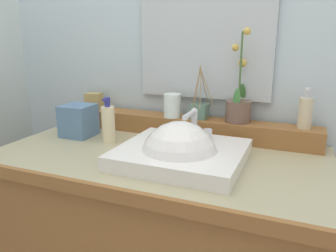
{
  "coord_description": "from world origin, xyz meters",
  "views": [
    {
      "loc": [
        0.49,
        -1.08,
        1.28
      ],
      "look_at": [
        0.04,
        -0.01,
        0.97
      ],
      "focal_mm": 35.65,
      "sensor_mm": 36.0,
      "label": 1
    }
  ],
  "objects_px": {
    "sink_basin": "(180,158)",
    "potted_plant": "(239,105)",
    "tumbler_cup": "(172,106)",
    "soap_dispenser": "(305,112)",
    "reed_diffuser": "(199,110)",
    "trinket_box": "(94,100)",
    "lotion_bottle": "(108,123)",
    "tissue_box": "(78,120)",
    "soap_bar": "(163,132)"
  },
  "relations": [
    {
      "from": "sink_basin",
      "to": "potted_plant",
      "type": "distance_m",
      "value": 0.38
    },
    {
      "from": "potted_plant",
      "to": "tumbler_cup",
      "type": "bearing_deg",
      "value": -174.23
    },
    {
      "from": "potted_plant",
      "to": "tumbler_cup",
      "type": "distance_m",
      "value": 0.28
    },
    {
      "from": "potted_plant",
      "to": "soap_dispenser",
      "type": "bearing_deg",
      "value": -1.38
    },
    {
      "from": "tumbler_cup",
      "to": "reed_diffuser",
      "type": "distance_m",
      "value": 0.12
    },
    {
      "from": "tumbler_cup",
      "to": "sink_basin",
      "type": "bearing_deg",
      "value": -63.33
    },
    {
      "from": "trinket_box",
      "to": "lotion_bottle",
      "type": "relative_size",
      "value": 0.4
    },
    {
      "from": "reed_diffuser",
      "to": "tissue_box",
      "type": "distance_m",
      "value": 0.53
    },
    {
      "from": "potted_plant",
      "to": "trinket_box",
      "type": "relative_size",
      "value": 5.0
    },
    {
      "from": "soap_bar",
      "to": "potted_plant",
      "type": "bearing_deg",
      "value": 39.85
    },
    {
      "from": "sink_basin",
      "to": "soap_bar",
      "type": "distance_m",
      "value": 0.18
    },
    {
      "from": "reed_diffuser",
      "to": "tissue_box",
      "type": "bearing_deg",
      "value": -158.75
    },
    {
      "from": "potted_plant",
      "to": "trinket_box",
      "type": "height_order",
      "value": "potted_plant"
    },
    {
      "from": "trinket_box",
      "to": "soap_bar",
      "type": "bearing_deg",
      "value": -32.89
    },
    {
      "from": "sink_basin",
      "to": "soap_dispenser",
      "type": "height_order",
      "value": "soap_dispenser"
    },
    {
      "from": "potted_plant",
      "to": "trinket_box",
      "type": "xyz_separation_m",
      "value": [
        -0.71,
        0.01,
        -0.03
      ]
    },
    {
      "from": "soap_dispenser",
      "to": "tumbler_cup",
      "type": "distance_m",
      "value": 0.54
    },
    {
      "from": "reed_diffuser",
      "to": "trinket_box",
      "type": "xyz_separation_m",
      "value": [
        -0.55,
        0.01,
        0.0
      ]
    },
    {
      "from": "tumbler_cup",
      "to": "trinket_box",
      "type": "relative_size",
      "value": 1.37
    },
    {
      "from": "soap_dispenser",
      "to": "trinket_box",
      "type": "xyz_separation_m",
      "value": [
        -0.97,
        0.01,
        -0.03
      ]
    },
    {
      "from": "sink_basin",
      "to": "lotion_bottle",
      "type": "height_order",
      "value": "lotion_bottle"
    },
    {
      "from": "tumbler_cup",
      "to": "lotion_bottle",
      "type": "bearing_deg",
      "value": -137.13
    },
    {
      "from": "lotion_bottle",
      "to": "soap_dispenser",
      "type": "bearing_deg",
      "value": 16.05
    },
    {
      "from": "reed_diffuser",
      "to": "trinket_box",
      "type": "height_order",
      "value": "reed_diffuser"
    },
    {
      "from": "sink_basin",
      "to": "soap_dispenser",
      "type": "relative_size",
      "value": 2.73
    },
    {
      "from": "lotion_bottle",
      "to": "tissue_box",
      "type": "xyz_separation_m",
      "value": [
        -0.17,
        0.02,
        -0.01
      ]
    },
    {
      "from": "potted_plant",
      "to": "tissue_box",
      "type": "xyz_separation_m",
      "value": [
        -0.66,
        -0.2,
        -0.08
      ]
    },
    {
      "from": "soap_bar",
      "to": "potted_plant",
      "type": "height_order",
      "value": "potted_plant"
    },
    {
      "from": "lotion_bottle",
      "to": "soap_bar",
      "type": "bearing_deg",
      "value": 3.0
    },
    {
      "from": "sink_basin",
      "to": "soap_dispenser",
      "type": "distance_m",
      "value": 0.52
    },
    {
      "from": "soap_bar",
      "to": "lotion_bottle",
      "type": "xyz_separation_m",
      "value": [
        -0.24,
        -0.01,
        0.02
      ]
    },
    {
      "from": "lotion_bottle",
      "to": "tissue_box",
      "type": "distance_m",
      "value": 0.17
    },
    {
      "from": "potted_plant",
      "to": "soap_dispenser",
      "type": "relative_size",
      "value": 2.4
    },
    {
      "from": "reed_diffuser",
      "to": "lotion_bottle",
      "type": "xyz_separation_m",
      "value": [
        -0.32,
        -0.22,
        -0.04
      ]
    },
    {
      "from": "tumbler_cup",
      "to": "tissue_box",
      "type": "xyz_separation_m",
      "value": [
        -0.38,
        -0.17,
        -0.06
      ]
    },
    {
      "from": "sink_basin",
      "to": "reed_diffuser",
      "type": "bearing_deg",
      "value": 95.96
    },
    {
      "from": "sink_basin",
      "to": "trinket_box",
      "type": "bearing_deg",
      "value": 150.14
    },
    {
      "from": "soap_dispenser",
      "to": "tumbler_cup",
      "type": "bearing_deg",
      "value": -177.62
    },
    {
      "from": "soap_dispenser",
      "to": "tissue_box",
      "type": "bearing_deg",
      "value": -168.23
    },
    {
      "from": "soap_bar",
      "to": "tissue_box",
      "type": "distance_m",
      "value": 0.41
    },
    {
      "from": "soap_dispenser",
      "to": "potted_plant",
      "type": "bearing_deg",
      "value": 178.62
    },
    {
      "from": "soap_bar",
      "to": "trinket_box",
      "type": "height_order",
      "value": "trinket_box"
    },
    {
      "from": "sink_basin",
      "to": "tissue_box",
      "type": "height_order",
      "value": "sink_basin"
    },
    {
      "from": "tumbler_cup",
      "to": "reed_diffuser",
      "type": "relative_size",
      "value": 0.45
    },
    {
      "from": "potted_plant",
      "to": "tissue_box",
      "type": "bearing_deg",
      "value": -163.36
    },
    {
      "from": "trinket_box",
      "to": "sink_basin",
      "type": "bearing_deg",
      "value": -38.07
    },
    {
      "from": "soap_bar",
      "to": "tissue_box",
      "type": "height_order",
      "value": "tissue_box"
    },
    {
      "from": "soap_bar",
      "to": "tumbler_cup",
      "type": "height_order",
      "value": "tumbler_cup"
    },
    {
      "from": "tissue_box",
      "to": "lotion_bottle",
      "type": "bearing_deg",
      "value": -8.11
    },
    {
      "from": "tissue_box",
      "to": "reed_diffuser",
      "type": "bearing_deg",
      "value": 21.25
    }
  ]
}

